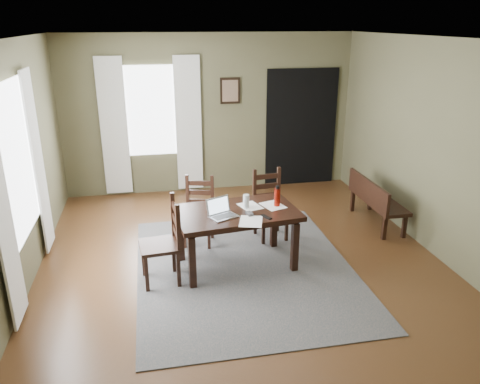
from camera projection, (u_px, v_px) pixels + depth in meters
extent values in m
cube|color=#492C16|center=(245.00, 269.00, 5.78)|extent=(5.00, 6.00, 0.01)
cube|color=brown|center=(210.00, 114.00, 8.07)|extent=(5.00, 0.02, 2.70)
cube|color=brown|center=(357.00, 320.00, 2.54)|extent=(5.00, 0.02, 2.70)
cube|color=brown|center=(10.00, 177.00, 4.85)|extent=(0.02, 6.00, 2.70)
cube|color=brown|center=(444.00, 153.00, 5.76)|extent=(0.02, 6.00, 2.70)
cube|color=white|center=(246.00, 39.00, 4.84)|extent=(5.00, 6.00, 0.02)
cube|color=#464646|center=(245.00, 268.00, 5.77)|extent=(2.60, 3.20, 0.01)
cube|color=black|center=(236.00, 213.00, 5.61)|extent=(1.54, 1.04, 0.06)
cube|color=black|center=(236.00, 217.00, 5.63)|extent=(1.37, 0.86, 0.05)
cube|color=black|center=(192.00, 262.00, 5.26)|extent=(0.09, 0.09, 0.62)
cube|color=black|center=(181.00, 237.00, 5.86)|extent=(0.09, 0.09, 0.62)
cube|color=black|center=(295.00, 247.00, 5.62)|extent=(0.09, 0.09, 0.62)
cube|color=black|center=(274.00, 225.00, 6.23)|extent=(0.09, 0.09, 0.62)
cube|color=black|center=(159.00, 246.00, 5.33)|extent=(0.48, 0.48, 0.04)
cube|color=black|center=(144.00, 259.00, 5.53)|extent=(0.05, 0.05, 0.43)
cube|color=black|center=(174.00, 255.00, 5.62)|extent=(0.05, 0.05, 0.43)
cube|color=black|center=(147.00, 274.00, 5.20)|extent=(0.05, 0.05, 0.43)
cube|color=black|center=(179.00, 269.00, 5.30)|extent=(0.05, 0.05, 0.43)
cube|color=black|center=(173.00, 215.00, 5.46)|extent=(0.05, 0.05, 0.55)
cube|color=black|center=(178.00, 228.00, 5.11)|extent=(0.05, 0.05, 0.55)
cube|color=black|center=(176.00, 233.00, 5.34)|extent=(0.06, 0.33, 0.07)
cube|color=black|center=(176.00, 221.00, 5.28)|extent=(0.06, 0.33, 0.07)
cube|color=black|center=(175.00, 209.00, 5.23)|extent=(0.06, 0.33, 0.07)
cube|color=black|center=(198.00, 215.00, 6.28)|extent=(0.49, 0.49, 0.04)
cube|color=black|center=(185.00, 234.00, 6.21)|extent=(0.05, 0.05, 0.39)
cube|color=black|center=(189.00, 224.00, 6.52)|extent=(0.05, 0.05, 0.39)
cube|color=black|center=(209.00, 235.00, 6.19)|extent=(0.05, 0.05, 0.39)
cube|color=black|center=(212.00, 225.00, 6.49)|extent=(0.05, 0.05, 0.39)
cube|color=black|center=(187.00, 192.00, 6.37)|extent=(0.05, 0.05, 0.50)
cube|color=black|center=(212.00, 193.00, 6.35)|extent=(0.05, 0.05, 0.50)
cube|color=black|center=(200.00, 202.00, 6.40)|extent=(0.29, 0.10, 0.07)
cube|color=black|center=(200.00, 192.00, 6.36)|extent=(0.29, 0.10, 0.07)
cube|color=black|center=(200.00, 183.00, 6.31)|extent=(0.29, 0.10, 0.07)
cube|color=black|center=(271.00, 209.00, 6.44)|extent=(0.46, 0.46, 0.04)
cube|color=black|center=(263.00, 230.00, 6.32)|extent=(0.04, 0.04, 0.41)
cube|color=black|center=(255.00, 220.00, 6.62)|extent=(0.04, 0.04, 0.41)
cube|color=black|center=(287.00, 227.00, 6.41)|extent=(0.04, 0.04, 0.41)
cube|color=black|center=(277.00, 218.00, 6.72)|extent=(0.04, 0.04, 0.41)
cube|color=black|center=(254.00, 187.00, 6.47)|extent=(0.05, 0.05, 0.52)
cube|color=black|center=(279.00, 185.00, 6.57)|extent=(0.05, 0.05, 0.52)
cube|color=black|center=(266.00, 195.00, 6.57)|extent=(0.31, 0.06, 0.07)
cube|color=black|center=(267.00, 186.00, 6.52)|extent=(0.31, 0.06, 0.07)
cube|color=black|center=(267.00, 177.00, 6.47)|extent=(0.31, 0.06, 0.07)
cube|color=black|center=(378.00, 200.00, 6.93)|extent=(0.40, 1.24, 0.05)
cube|color=black|center=(404.00, 226.00, 6.54)|extent=(0.05, 0.05, 0.35)
cube|color=black|center=(384.00, 228.00, 6.48)|extent=(0.05, 0.05, 0.35)
cube|color=black|center=(370.00, 199.00, 7.52)|extent=(0.05, 0.05, 0.35)
cube|color=black|center=(353.00, 201.00, 7.46)|extent=(0.05, 0.05, 0.35)
cube|color=black|center=(368.00, 190.00, 6.84)|extent=(0.04, 1.24, 0.30)
cube|color=#B7B7BC|center=(223.00, 216.00, 5.41)|extent=(0.37, 0.32, 0.02)
cube|color=#B7B7BC|center=(218.00, 205.00, 5.46)|extent=(0.30, 0.18, 0.20)
cube|color=silver|center=(218.00, 206.00, 5.46)|extent=(0.26, 0.15, 0.17)
cube|color=#3F3F42|center=(224.00, 216.00, 5.40)|extent=(0.29, 0.22, 0.00)
cube|color=#3F3F42|center=(249.00, 214.00, 5.47)|extent=(0.08, 0.11, 0.03)
cube|color=black|center=(266.00, 217.00, 5.40)|extent=(0.11, 0.16, 0.02)
cylinder|color=silver|center=(246.00, 201.00, 5.66)|extent=(0.09, 0.09, 0.17)
cylinder|color=maroon|center=(277.00, 197.00, 5.71)|extent=(0.09, 0.09, 0.22)
cylinder|color=black|center=(277.00, 187.00, 5.66)|extent=(0.06, 0.06, 0.04)
cube|color=white|center=(250.00, 206.00, 5.73)|extent=(0.30, 0.35, 0.00)
cube|color=white|center=(273.00, 206.00, 5.75)|extent=(0.32, 0.36, 0.00)
cube|color=white|center=(251.00, 221.00, 5.30)|extent=(0.33, 0.39, 0.00)
cube|color=white|center=(16.00, 162.00, 5.01)|extent=(0.01, 1.30, 1.70)
cube|color=white|center=(151.00, 111.00, 7.82)|extent=(1.00, 0.01, 1.50)
cube|color=silver|center=(2.00, 213.00, 4.35)|extent=(0.03, 0.48, 2.30)
cube|color=silver|center=(38.00, 163.00, 5.86)|extent=(0.03, 0.48, 2.30)
cube|color=silver|center=(114.00, 128.00, 7.77)|extent=(0.44, 0.03, 2.30)
cube|color=silver|center=(189.00, 125.00, 7.99)|extent=(0.44, 0.03, 2.30)
cube|color=black|center=(230.00, 91.00, 7.96)|extent=(0.34, 0.03, 0.44)
cube|color=brown|center=(230.00, 91.00, 7.95)|extent=(0.27, 0.01, 0.36)
cube|color=black|center=(301.00, 128.00, 8.44)|extent=(1.30, 0.03, 2.10)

